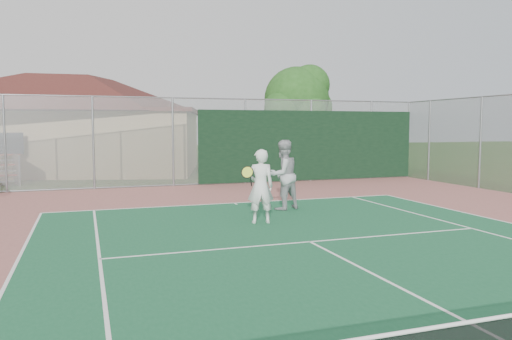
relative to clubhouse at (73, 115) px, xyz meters
The scene contains 6 objects.
back_fence 10.72m from the clubhouse, 49.20° to the right, with size 20.08×0.11×3.53m.
side_fence_right 19.47m from the clubhouse, 40.18° to the right, with size 0.08×9.00×3.50m.
clubhouse is the anchor object (origin of this frame).
tree 11.76m from the clubhouse, 18.61° to the right, with size 3.99×3.78×5.57m.
player_white_front 17.17m from the clubhouse, 74.53° to the right, with size 0.99×0.75×1.81m.
player_grey_back 15.97m from the clubhouse, 68.42° to the right, with size 1.15×1.01×1.98m.
Camera 1 is at (-4.31, -2.73, 2.37)m, focal length 35.00 mm.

